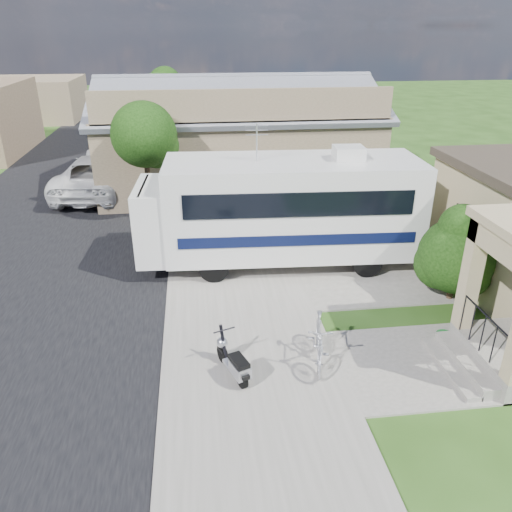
{
  "coord_description": "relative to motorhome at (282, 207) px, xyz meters",
  "views": [
    {
      "loc": [
        -2.02,
        -9.67,
        6.97
      ],
      "look_at": [
        -0.5,
        2.5,
        1.3
      ],
      "focal_mm": 35.0,
      "sensor_mm": 36.0,
      "label": 1
    }
  ],
  "objects": [
    {
      "name": "scooter",
      "position": [
        -1.98,
        -5.64,
        -1.45
      ],
      "size": [
        0.74,
        1.38,
        0.94
      ],
      "rotation": [
        0.0,
        0.0,
        0.36
      ],
      "color": "black",
      "rests_on": "ground"
    },
    {
      "name": "motorhome",
      "position": [
        0.0,
        0.0,
        0.0
      ],
      "size": [
        8.68,
        3.13,
        4.39
      ],
      "rotation": [
        0.0,
        0.0,
        -0.05
      ],
      "color": "silver",
      "rests_on": "ground"
    },
    {
      "name": "walk_slab",
      "position": [
        2.43,
        -5.7,
        -1.86
      ],
      "size": [
        4.0,
        3.0,
        0.05
      ],
      "primitive_type": "cube",
      "color": "slate",
      "rests_on": "ground"
    },
    {
      "name": "ground",
      "position": [
        -0.57,
        -4.7,
        -1.88
      ],
      "size": [
        120.0,
        120.0,
        0.0
      ],
      "primitive_type": "plane",
      "color": "#204011"
    },
    {
      "name": "garden_hose",
      "position": [
        3.18,
        -4.91,
        -1.79
      ],
      "size": [
        0.43,
        0.43,
        0.19
      ],
      "primitive_type": "cylinder",
      "color": "#146824",
      "rests_on": "ground"
    },
    {
      "name": "street_tree_c",
      "position": [
        -4.27,
        23.36,
        1.22
      ],
      "size": [
        2.44,
        2.4,
        4.42
      ],
      "color": "black",
      "rests_on": "ground"
    },
    {
      "name": "pickup_truck",
      "position": [
        -6.82,
        8.32,
        -1.0
      ],
      "size": [
        3.79,
        6.73,
        1.77
      ],
      "primitive_type": "imported",
      "rotation": [
        0.0,
        0.0,
        3.0
      ],
      "color": "silver",
      "rests_on": "ground"
    },
    {
      "name": "warehouse",
      "position": [
        -0.57,
        9.27,
        0.11
      ],
      "size": [
        12.5,
        8.4,
        5.04
      ],
      "color": "brown",
      "rests_on": "ground"
    },
    {
      "name": "driveway_slab",
      "position": [
        0.93,
        -0.2,
        -1.86
      ],
      "size": [
        7.0,
        6.0,
        0.05
      ],
      "primitive_type": "cube",
      "color": "slate",
      "rests_on": "ground"
    },
    {
      "name": "shrub",
      "position": [
        4.36,
        -2.88,
        -0.46
      ],
      "size": [
        2.27,
        2.17,
        2.79
      ],
      "color": "black",
      "rests_on": "ground"
    },
    {
      "name": "bicycle",
      "position": [
        -0.06,
        -5.36,
        -1.32
      ],
      "size": [
        0.89,
        1.93,
        1.12
      ],
      "primitive_type": "imported",
      "rotation": [
        0.0,
        0.0,
        -0.21
      ],
      "color": "#B8B8C0",
      "rests_on": "ground"
    },
    {
      "name": "van",
      "position": [
        -6.95,
        14.94,
        -1.03
      ],
      "size": [
        2.82,
        6.03,
        1.7
      ],
      "primitive_type": "imported",
      "rotation": [
        0.0,
        0.0,
        -0.08
      ],
      "color": "silver",
      "rests_on": "ground"
    },
    {
      "name": "street_tree_b",
      "position": [
        -4.27,
        14.36,
        1.51
      ],
      "size": [
        2.44,
        2.4,
        4.73
      ],
      "color": "black",
      "rests_on": "ground"
    },
    {
      "name": "distant_bldg_near",
      "position": [
        -15.57,
        29.3,
        -0.28
      ],
      "size": [
        8.0,
        7.0,
        3.2
      ],
      "primitive_type": "cube",
      "color": "brown",
      "rests_on": "ground"
    },
    {
      "name": "street_slab",
      "position": [
        -8.07,
        5.3,
        -1.87
      ],
      "size": [
        9.0,
        80.0,
        0.02
      ],
      "primitive_type": "cube",
      "color": "black",
      "rests_on": "ground"
    },
    {
      "name": "sidewalk_slab",
      "position": [
        -1.57,
        5.3,
        -1.85
      ],
      "size": [
        4.0,
        80.0,
        0.06
      ],
      "primitive_type": "cube",
      "color": "slate",
      "rests_on": "ground"
    },
    {
      "name": "street_tree_a",
      "position": [
        -4.27,
        4.36,
        1.37
      ],
      "size": [
        2.44,
        2.4,
        4.58
      ],
      "color": "black",
      "rests_on": "ground"
    }
  ]
}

